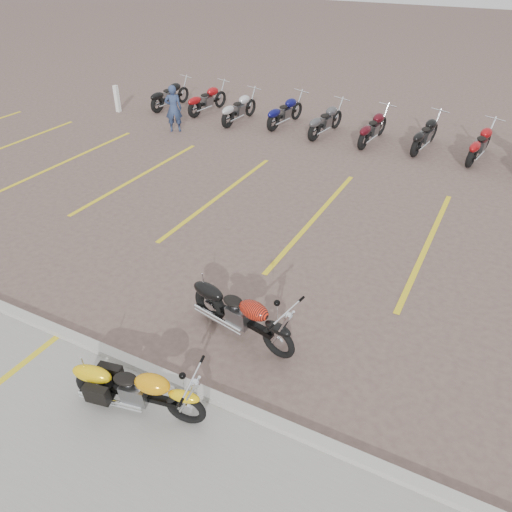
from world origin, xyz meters
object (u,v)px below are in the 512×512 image
(person_a, at_px, (173,109))
(bollard, at_px, (117,99))
(flame_cruiser, at_px, (241,315))
(yellow_cruiser, at_px, (137,390))

(person_a, bearing_deg, bollard, -46.49)
(person_a, bearing_deg, flame_cruiser, 99.41)
(flame_cruiser, height_order, bollard, bollard)
(yellow_cruiser, bearing_deg, person_a, 112.12)
(yellow_cruiser, relative_size, bollard, 2.01)
(yellow_cruiser, xyz_separation_m, bollard, (-10.03, 11.20, 0.09))
(flame_cruiser, xyz_separation_m, person_a, (-7.24, 8.24, 0.35))
(flame_cruiser, height_order, person_a, person_a)
(flame_cruiser, relative_size, person_a, 1.36)
(person_a, relative_size, bollard, 1.59)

